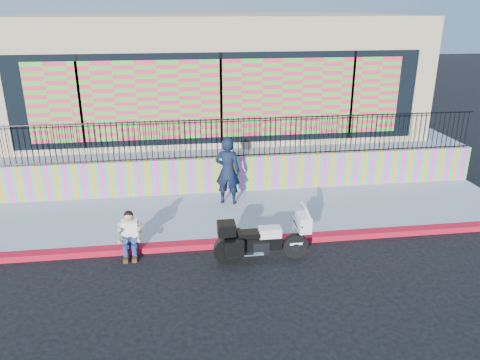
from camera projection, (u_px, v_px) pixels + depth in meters
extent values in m
plane|color=black|center=(239.00, 245.00, 11.55)|extent=(90.00, 90.00, 0.00)
cube|color=#A90C26|center=(239.00, 242.00, 11.53)|extent=(16.00, 0.30, 0.15)
cube|color=#8C91A8|center=(231.00, 214.00, 13.06)|extent=(16.00, 3.00, 0.15)
cube|color=#FF43B1|center=(225.00, 174.00, 14.32)|extent=(16.00, 0.20, 1.10)
cube|color=#8C91A8|center=(212.00, 134.00, 19.08)|extent=(16.00, 10.00, 1.25)
cube|color=tan|center=(211.00, 69.00, 17.98)|extent=(14.00, 8.00, 4.00)
cube|color=black|center=(221.00, 99.00, 14.39)|extent=(12.60, 0.04, 2.80)
cube|color=#EE3554|center=(221.00, 99.00, 14.36)|extent=(11.48, 0.02, 2.40)
cylinder|color=black|center=(295.00, 246.00, 10.86)|extent=(0.61, 0.13, 0.61)
cylinder|color=black|center=(229.00, 251.00, 10.65)|extent=(0.61, 0.13, 0.61)
cube|color=black|center=(262.00, 242.00, 10.70)|extent=(0.87, 0.26, 0.31)
cube|color=silver|center=(260.00, 246.00, 10.73)|extent=(0.37, 0.31, 0.28)
cube|color=white|center=(270.00, 232.00, 10.63)|extent=(0.51, 0.29, 0.22)
cube|color=black|center=(249.00, 234.00, 10.57)|extent=(0.51, 0.31, 0.11)
cube|color=white|center=(303.00, 223.00, 10.67)|extent=(0.28, 0.48, 0.39)
cube|color=silver|center=(306.00, 211.00, 10.57)|extent=(0.17, 0.42, 0.31)
cube|color=black|center=(226.00, 228.00, 10.45)|extent=(0.40, 0.39, 0.28)
cube|color=black|center=(234.00, 248.00, 10.34)|extent=(0.44, 0.17, 0.37)
cube|color=black|center=(231.00, 237.00, 10.85)|extent=(0.44, 0.17, 0.37)
cube|color=white|center=(295.00, 243.00, 10.82)|extent=(0.29, 0.15, 0.06)
imported|color=black|center=(228.00, 171.00, 13.31)|extent=(0.82, 0.65, 1.96)
cube|color=navy|center=(131.00, 242.00, 11.16)|extent=(0.36, 0.28, 0.18)
cube|color=white|center=(130.00, 230.00, 11.00)|extent=(0.38, 0.27, 0.54)
sphere|color=tan|center=(129.00, 217.00, 10.84)|extent=(0.21, 0.21, 0.21)
cube|color=#472814|center=(126.00, 259.00, 10.81)|extent=(0.11, 0.26, 0.10)
cube|color=#472814|center=(135.00, 258.00, 10.83)|extent=(0.11, 0.26, 0.10)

